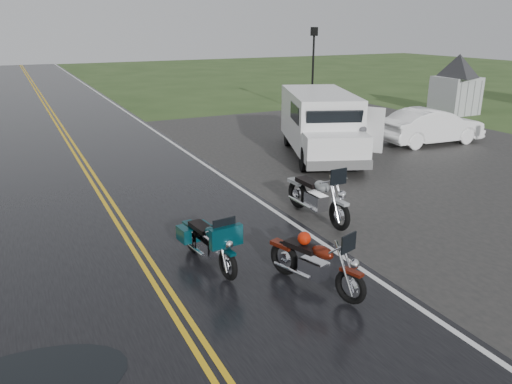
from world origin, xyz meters
TOP-DOWN VIEW (x-y plane):
  - ground at (0.00, 0.00)m, footprint 120.00×120.00m
  - road at (0.00, 10.00)m, footprint 8.00×100.00m
  - parking_pad at (11.00, 5.00)m, footprint 14.00×24.00m
  - visitor_center at (20.00, 12.00)m, footprint 16.00×10.00m
  - motorcycle_red at (2.79, -1.72)m, footprint 1.41×2.29m
  - motorcycle_teal at (1.22, 0.02)m, footprint 0.99×2.17m
  - motorcycle_silver at (4.54, 1.07)m, footprint 0.99×2.52m
  - van_white at (6.51, 5.81)m, footprint 4.39×6.53m
  - person_at_van at (8.26, 5.15)m, footprint 0.65×0.57m
  - sedan_white at (13.35, 7.01)m, footprint 4.47×1.85m
  - lamp_post_far_right at (12.78, 15.22)m, footprint 0.40×0.40m

SIDE VIEW (x-z plane):
  - ground at x=0.00m, z-range 0.00..0.00m
  - parking_pad at x=11.00m, z-range 0.00..0.03m
  - road at x=0.00m, z-range 0.00..0.04m
  - motorcycle_teal at x=1.22m, z-range 0.00..1.24m
  - motorcycle_red at x=2.79m, z-range 0.00..1.27m
  - sedan_white at x=13.35m, z-range 0.00..1.44m
  - motorcycle_silver at x=4.54m, z-range 0.00..1.47m
  - person_at_van at x=8.26m, z-range 0.00..1.49m
  - van_white at x=6.51m, z-range 0.00..2.40m
  - lamp_post_far_right at x=12.78m, z-range 0.00..4.62m
  - visitor_center at x=20.00m, z-range 0.00..4.80m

